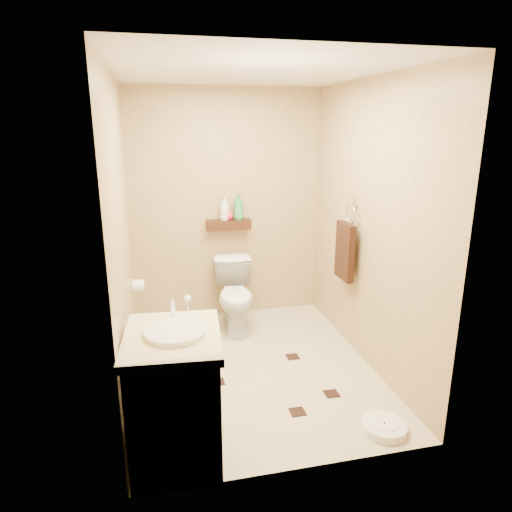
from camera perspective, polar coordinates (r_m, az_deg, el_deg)
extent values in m
plane|color=beige|center=(4.07, -0.36, -13.73)|extent=(2.50, 2.50, 0.00)
cube|color=tan|center=(4.83, -3.64, 6.23)|extent=(2.00, 0.04, 2.40)
cube|color=tan|center=(2.47, 5.93, -3.47)|extent=(2.00, 0.04, 2.40)
cube|color=tan|center=(3.55, -16.35, 2.02)|extent=(0.04, 2.50, 2.40)
cube|color=tan|center=(3.96, 13.89, 3.60)|extent=(0.04, 2.50, 2.40)
cube|color=silver|center=(3.55, -0.44, 22.16)|extent=(2.00, 2.50, 0.02)
cube|color=#3A190F|center=(4.79, -3.45, 3.94)|extent=(0.46, 0.14, 0.10)
cube|color=black|center=(3.87, -4.81, -15.42)|extent=(0.11, 0.11, 0.01)
cube|color=black|center=(4.24, 4.59, -12.44)|extent=(0.11, 0.11, 0.01)
cube|color=black|center=(3.54, 5.20, -18.83)|extent=(0.11, 0.11, 0.01)
cube|color=black|center=(4.44, -8.73, -11.20)|extent=(0.11, 0.11, 0.01)
cube|color=black|center=(3.77, 9.43, -16.62)|extent=(0.11, 0.11, 0.01)
cube|color=black|center=(4.62, -2.05, -9.89)|extent=(0.11, 0.11, 0.01)
imported|color=white|center=(4.66, -2.57, -4.98)|extent=(0.44, 0.72, 0.70)
cube|color=brown|center=(2.98, -10.00, -17.31)|extent=(0.57, 0.69, 0.79)
cube|color=beige|center=(2.78, -10.42, -10.07)|extent=(0.62, 0.73, 0.05)
cylinder|color=silver|center=(2.77, -10.03, -9.48)|extent=(0.36, 0.36, 0.05)
cylinder|color=silver|center=(2.94, -10.34, -6.50)|extent=(0.03, 0.03, 0.12)
cylinder|color=white|center=(3.45, 15.73, -19.90)|extent=(0.40, 0.40, 0.06)
cylinder|color=white|center=(3.43, 15.77, -19.48)|extent=(0.18, 0.18, 0.01)
cylinder|color=#196661|center=(4.58, -8.40, -9.51)|extent=(0.10, 0.10, 0.11)
cylinder|color=white|center=(4.50, -8.51, -7.10)|extent=(0.02, 0.02, 0.32)
sphere|color=white|center=(4.44, -8.59, -5.29)|extent=(0.08, 0.08, 0.08)
cube|color=silver|center=(4.14, 12.33, 6.77)|extent=(0.03, 0.06, 0.08)
torus|color=silver|center=(4.15, 11.80, 5.13)|extent=(0.02, 0.19, 0.19)
cube|color=black|center=(4.21, 11.04, 0.57)|extent=(0.06, 0.30, 0.52)
cylinder|color=white|center=(4.34, -14.52, -3.60)|extent=(0.11, 0.11, 0.11)
cylinder|color=silver|center=(4.33, -15.11, -2.88)|extent=(0.04, 0.02, 0.02)
imported|color=silver|center=(4.75, -3.95, 6.03)|extent=(0.13, 0.13, 0.26)
imported|color=yellow|center=(4.76, -3.92, 5.41)|extent=(0.09, 0.10, 0.15)
imported|color=#EA1B49|center=(4.77, -3.48, 5.29)|extent=(0.11, 0.11, 0.13)
imported|color=#2F8E4F|center=(4.77, -2.21, 6.22)|extent=(0.12, 0.12, 0.28)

